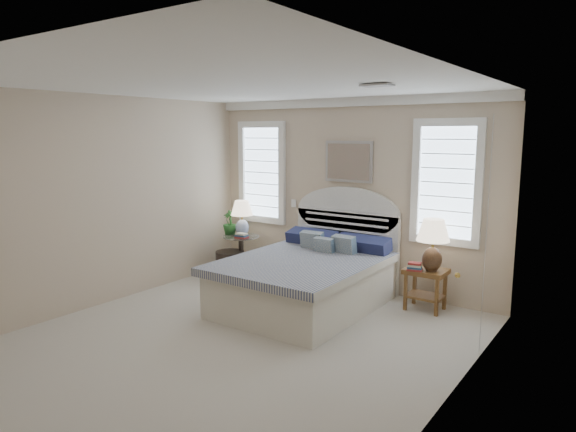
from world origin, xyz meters
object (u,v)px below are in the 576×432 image
(floor_pot, at_px, (230,264))
(lamp_left, at_px, (242,214))
(side_table_left, at_px, (241,251))
(nightstand_right, at_px, (426,280))
(lamp_right, at_px, (433,239))
(bed, at_px, (309,276))

(floor_pot, bearing_deg, lamp_left, 70.50)
(side_table_left, bearing_deg, lamp_left, 97.30)
(side_table_left, distance_m, nightstand_right, 2.95)
(side_table_left, xyz_separation_m, nightstand_right, (2.95, 0.10, -0.00))
(nightstand_right, xyz_separation_m, lamp_left, (-2.95, -0.06, 0.58))
(side_table_left, xyz_separation_m, lamp_right, (3.04, 0.05, 0.55))
(bed, distance_m, lamp_right, 1.62)
(bed, height_order, floor_pot, bed)
(floor_pot, relative_size, lamp_left, 0.80)
(side_table_left, height_order, lamp_left, lamp_left)
(nightstand_right, distance_m, lamp_left, 3.01)
(bed, relative_size, nightstand_right, 4.29)
(bed, height_order, side_table_left, bed)
(floor_pot, bearing_deg, bed, -13.61)
(nightstand_right, relative_size, floor_pot, 1.19)
(lamp_right, bearing_deg, bed, -155.11)
(lamp_right, bearing_deg, side_table_left, -179.05)
(nightstand_right, height_order, lamp_right, lamp_right)
(bed, bearing_deg, nightstand_right, 28.03)
(bed, xyz_separation_m, lamp_left, (-1.65, 0.63, 0.58))
(bed, distance_m, floor_pot, 1.79)
(lamp_left, bearing_deg, floor_pot, -109.50)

